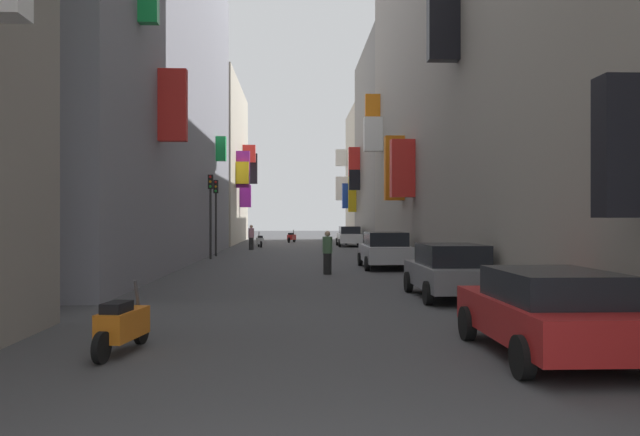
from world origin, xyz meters
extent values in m
plane|color=#424244|center=(0.00, 30.00, 0.00)|extent=(140.00, 140.00, 0.00)
cube|color=gray|center=(-8.00, 27.34, 8.83)|extent=(6.00, 29.43, 17.66)
cube|color=green|center=(-4.70, 34.94, 6.40)|extent=(0.60, 0.53, 1.49)
cube|color=red|center=(-4.50, 19.19, 6.17)|extent=(1.00, 0.37, 2.56)
cube|color=#BCB29E|center=(-8.00, 51.68, 6.94)|extent=(6.00, 16.64, 13.87)
cube|color=purple|center=(-4.51, 50.97, 4.07)|extent=(0.98, 0.52, 1.95)
cube|color=yellow|center=(-4.47, 47.24, 5.83)|extent=(1.06, 0.37, 1.80)
cube|color=red|center=(-4.42, 53.94, 8.09)|extent=(1.17, 0.50, 1.58)
cube|color=purple|center=(-4.45, 47.71, 6.14)|extent=(1.11, 0.39, 3.01)
cube|color=black|center=(-4.41, 56.55, 6.91)|extent=(1.18, 0.61, 2.91)
cube|color=black|center=(4.49, 5.39, 3.14)|extent=(1.03, 0.44, 1.93)
cube|color=black|center=(4.51, 16.34, 8.27)|extent=(0.98, 0.45, 2.31)
cube|color=gray|center=(8.00, 29.62, 8.37)|extent=(6.00, 14.04, 16.75)
cube|color=red|center=(4.49, 23.62, 4.31)|extent=(1.02, 0.61, 2.49)
cube|color=white|center=(4.46, 33.37, 7.13)|extent=(1.09, 0.51, 2.02)
cube|color=orange|center=(4.54, 26.15, 4.53)|extent=(0.91, 0.55, 3.05)
cube|color=orange|center=(4.55, 34.39, 8.47)|extent=(0.90, 0.40, 2.45)
cube|color=slate|center=(8.00, 43.47, 7.48)|extent=(6.00, 13.66, 14.95)
cube|color=red|center=(4.55, 46.15, 6.65)|extent=(0.90, 0.56, 2.33)
cube|color=blue|center=(4.42, 49.37, 4.04)|extent=(1.16, 0.59, 2.11)
cube|color=yellow|center=(4.66, 49.06, 4.22)|extent=(0.68, 0.44, 3.10)
cube|color=black|center=(4.56, 46.13, 5.20)|extent=(0.87, 0.58, 1.61)
cube|color=#BCB29E|center=(8.00, 55.15, 6.14)|extent=(6.00, 9.70, 12.28)
cube|color=white|center=(4.44, 58.74, 8.21)|extent=(1.12, 0.60, 1.65)
cube|color=white|center=(4.40, 57.45, 5.06)|extent=(1.19, 0.38, 2.33)
cube|color=white|center=(3.96, 43.87, 0.64)|extent=(1.66, 4.12, 0.67)
cube|color=black|center=(3.96, 43.67, 1.25)|extent=(1.46, 2.31, 0.55)
cylinder|color=black|center=(3.13, 45.23, 0.30)|extent=(0.18, 0.60, 0.60)
cylinder|color=black|center=(4.79, 45.23, 0.30)|extent=(0.18, 0.60, 0.60)
cylinder|color=black|center=(3.13, 42.51, 0.30)|extent=(0.18, 0.60, 0.60)
cylinder|color=black|center=(4.79, 42.51, 0.30)|extent=(0.18, 0.60, 0.60)
cube|color=slate|center=(4.03, 13.66, 0.60)|extent=(1.75, 4.02, 0.60)
cube|color=black|center=(4.03, 13.46, 1.18)|extent=(1.54, 2.25, 0.56)
cylinder|color=black|center=(3.15, 14.99, 0.30)|extent=(0.18, 0.60, 0.60)
cylinder|color=black|center=(4.90, 14.99, 0.30)|extent=(0.18, 0.60, 0.60)
cylinder|color=black|center=(3.15, 12.34, 0.30)|extent=(0.18, 0.60, 0.60)
cylinder|color=black|center=(4.90, 12.34, 0.30)|extent=(0.18, 0.60, 0.60)
cube|color=#B7B7BC|center=(3.70, 23.47, 0.64)|extent=(1.85, 4.13, 0.69)
cube|color=black|center=(3.70, 23.26, 1.27)|extent=(1.63, 2.31, 0.57)
cylinder|color=black|center=(2.78, 24.83, 0.30)|extent=(0.18, 0.60, 0.60)
cylinder|color=black|center=(4.63, 24.83, 0.30)|extent=(0.18, 0.60, 0.60)
cylinder|color=black|center=(2.78, 22.10, 0.30)|extent=(0.18, 0.60, 0.60)
cylinder|color=black|center=(4.63, 22.10, 0.30)|extent=(0.18, 0.60, 0.60)
cube|color=#B21E1E|center=(3.79, 6.64, 0.60)|extent=(1.79, 4.01, 0.60)
cube|color=black|center=(3.79, 6.44, 1.13)|extent=(1.57, 2.24, 0.47)
cylinder|color=black|center=(2.90, 7.96, 0.30)|extent=(0.18, 0.60, 0.60)
cylinder|color=black|center=(4.68, 7.96, 0.30)|extent=(0.18, 0.60, 0.60)
cylinder|color=black|center=(2.90, 5.32, 0.30)|extent=(0.18, 0.60, 0.60)
cube|color=#2D4CAD|center=(3.71, 47.54, 0.46)|extent=(0.83, 1.23, 0.45)
cube|color=black|center=(3.63, 47.74, 0.77)|extent=(0.50, 0.64, 0.16)
cylinder|color=#4C4C51|center=(3.92, 47.01, 0.79)|extent=(0.15, 0.28, 0.68)
cylinder|color=black|center=(3.97, 46.87, 0.24)|extent=(0.27, 0.48, 0.48)
cylinder|color=black|center=(3.45, 48.21, 0.24)|extent=(0.27, 0.48, 0.48)
cube|color=red|center=(-0.48, 51.19, 0.46)|extent=(0.79, 1.23, 0.45)
cube|color=black|center=(-0.55, 50.99, 0.77)|extent=(0.49, 0.63, 0.16)
cylinder|color=#4C4C51|center=(-0.29, 51.73, 0.79)|extent=(0.15, 0.28, 0.68)
cylinder|color=black|center=(-0.25, 51.87, 0.24)|extent=(0.25, 0.49, 0.48)
cylinder|color=black|center=(-0.71, 50.51, 0.24)|extent=(0.25, 0.49, 0.48)
cube|color=silver|center=(-2.79, 42.90, 0.46)|extent=(0.65, 1.27, 0.45)
cube|color=black|center=(-2.75, 42.68, 0.77)|extent=(0.41, 0.61, 0.16)
cylinder|color=#4C4C51|center=(-2.90, 43.50, 0.79)|extent=(0.11, 0.28, 0.68)
cylinder|color=black|center=(-2.92, 43.64, 0.24)|extent=(0.18, 0.49, 0.48)
cylinder|color=black|center=(-2.65, 42.16, 0.24)|extent=(0.18, 0.49, 0.48)
cube|color=orange|center=(-2.91, 7.17, 0.46)|extent=(0.62, 1.22, 0.45)
cube|color=black|center=(-2.95, 6.95, 0.77)|extent=(0.40, 0.60, 0.16)
cylinder|color=#4C4C51|center=(-2.82, 7.74, 0.79)|extent=(0.10, 0.28, 0.68)
cylinder|color=black|center=(-2.80, 7.88, 0.24)|extent=(0.17, 0.49, 0.48)
cylinder|color=black|center=(-3.03, 6.45, 0.24)|extent=(0.17, 0.49, 0.48)
cylinder|color=#272727|center=(-3.14, 38.89, 0.41)|extent=(0.44, 0.44, 0.82)
cylinder|color=pink|center=(-3.14, 38.89, 1.15)|extent=(0.52, 0.52, 0.65)
sphere|color=tan|center=(-3.14, 38.89, 1.59)|extent=(0.22, 0.22, 0.22)
cylinder|color=black|center=(1.08, 20.72, 0.41)|extent=(0.33, 0.33, 0.81)
cylinder|color=#4C724C|center=(1.08, 20.72, 1.13)|extent=(0.40, 0.40, 0.64)
sphere|color=tan|center=(1.08, 20.72, 1.56)|extent=(0.22, 0.22, 0.22)
cylinder|color=#2D2D2D|center=(-4.65, 32.14, 1.78)|extent=(0.12, 0.12, 3.56)
cube|color=black|center=(-4.65, 32.14, 3.94)|extent=(0.26, 0.26, 0.75)
sphere|color=red|center=(-4.65, 32.00, 4.19)|extent=(0.14, 0.14, 0.14)
sphere|color=orange|center=(-4.65, 32.00, 3.94)|extent=(0.14, 0.14, 0.14)
sphere|color=green|center=(-4.65, 32.00, 3.69)|extent=(0.14, 0.14, 0.14)
cylinder|color=#2D2D2D|center=(-4.61, 29.68, 1.85)|extent=(0.12, 0.12, 3.69)
cube|color=black|center=(-4.61, 29.68, 4.07)|extent=(0.26, 0.26, 0.75)
sphere|color=red|center=(-4.61, 29.54, 4.32)|extent=(0.14, 0.14, 0.14)
sphere|color=orange|center=(-4.61, 29.54, 4.07)|extent=(0.14, 0.14, 0.14)
sphere|color=green|center=(-4.61, 29.54, 3.82)|extent=(0.14, 0.14, 0.14)
camera|label=1|loc=(-0.14, -2.78, 2.17)|focal=34.46mm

